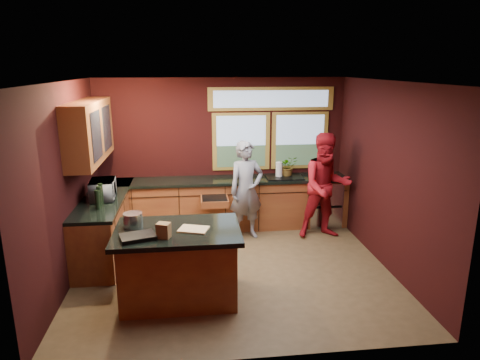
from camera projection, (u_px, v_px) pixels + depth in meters
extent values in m
plane|color=brown|center=(233.00, 269.00, 6.30)|extent=(4.50, 4.50, 0.00)
cube|color=black|center=(222.00, 153.00, 7.87)|extent=(4.50, 0.02, 2.70)
cube|color=black|center=(254.00, 236.00, 4.03)|extent=(4.50, 0.02, 2.70)
cube|color=black|center=(65.00, 186.00, 5.70)|extent=(0.02, 4.00, 2.70)
cube|color=black|center=(387.00, 176.00, 6.20)|extent=(0.02, 4.00, 2.70)
cube|color=silver|center=(233.00, 81.00, 5.60)|extent=(4.50, 4.00, 0.02)
cube|color=#7C90AC|center=(241.00, 142.00, 7.84)|extent=(1.06, 0.02, 1.06)
cube|color=#7C90AC|center=(300.00, 140.00, 7.96)|extent=(1.06, 0.02, 1.06)
cube|color=olive|center=(271.00, 99.00, 7.70)|extent=(2.30, 0.02, 0.42)
cube|color=maroon|center=(89.00, 131.00, 6.38)|extent=(0.36, 1.80, 0.90)
cube|color=maroon|center=(224.00, 205.00, 7.81)|extent=(4.50, 0.60, 0.88)
cube|color=black|center=(224.00, 180.00, 7.68)|extent=(4.50, 0.64, 0.05)
cube|color=#B7B7BC|center=(322.00, 202.00, 8.01)|extent=(0.60, 0.58, 0.85)
cube|color=black|center=(284.00, 179.00, 7.78)|extent=(0.66, 0.46, 0.05)
cube|color=maroon|center=(106.00, 226.00, 6.78)|extent=(0.60, 2.30, 0.88)
cube|color=black|center=(104.00, 198.00, 6.66)|extent=(0.64, 2.30, 0.05)
cube|color=maroon|center=(179.00, 266.00, 5.41)|extent=(1.40, 0.90, 0.88)
cube|color=black|center=(177.00, 231.00, 5.29)|extent=(1.55, 1.05, 0.06)
imported|color=slate|center=(246.00, 190.00, 7.25)|extent=(0.72, 0.58, 1.70)
imported|color=maroon|center=(326.00, 186.00, 7.28)|extent=(0.90, 0.71, 1.82)
imported|color=#999999|center=(103.00, 190.00, 6.50)|extent=(0.40, 0.56, 0.29)
imported|color=#999999|center=(288.00, 166.00, 7.82)|extent=(0.34, 0.29, 0.38)
cylinder|color=silver|center=(279.00, 170.00, 7.76)|extent=(0.12, 0.12, 0.28)
cube|color=tan|center=(194.00, 229.00, 5.25)|extent=(0.41, 0.35, 0.02)
cylinder|color=silver|center=(133.00, 220.00, 5.34)|extent=(0.24, 0.24, 0.18)
cube|color=brown|center=(164.00, 230.00, 5.00)|extent=(0.18, 0.16, 0.18)
cube|color=black|center=(138.00, 237.00, 4.98)|extent=(0.46, 0.39, 0.05)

